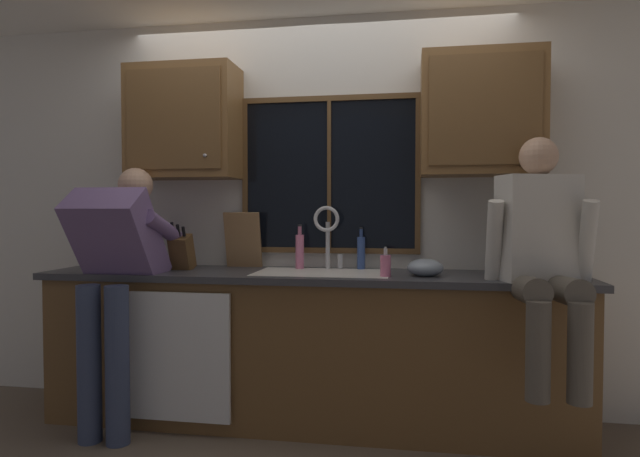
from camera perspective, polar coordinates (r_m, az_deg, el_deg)
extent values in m
cube|color=silver|center=(3.56, -0.21, 1.64)|extent=(5.55, 0.12, 2.55)
cube|color=black|center=(3.49, 1.02, 5.74)|extent=(1.10, 0.02, 0.95)
cube|color=brown|center=(3.55, 1.00, 13.72)|extent=(1.17, 0.02, 0.04)
cube|color=brown|center=(3.48, 0.99, -2.36)|extent=(1.17, 0.02, 0.04)
cube|color=brown|center=(3.61, -8.00, 5.60)|extent=(0.04, 0.02, 0.95)
cube|color=brown|center=(3.44, 10.43, 5.77)|extent=(0.03, 0.02, 0.95)
cube|color=brown|center=(3.48, 0.99, 5.76)|extent=(0.02, 0.02, 0.95)
cube|color=brown|center=(3.33, -1.25, -12.91)|extent=(3.15, 0.58, 0.88)
cube|color=#38383D|center=(3.22, -1.32, -5.07)|extent=(3.21, 0.62, 0.04)
cube|color=white|center=(3.23, -14.75, -13.11)|extent=(0.60, 0.02, 0.74)
cube|color=brown|center=(3.63, -14.27, 10.85)|extent=(0.70, 0.33, 0.72)
cube|color=brown|center=(3.48, -15.43, 11.24)|extent=(0.62, 0.01, 0.62)
sphere|color=#B2B2B7|center=(3.36, -12.19, 7.64)|extent=(0.02, 0.02, 0.02)
cube|color=brown|center=(3.36, 16.79, 11.56)|extent=(0.70, 0.33, 0.72)
cube|color=brown|center=(3.19, 17.19, 12.07)|extent=(0.62, 0.01, 0.62)
sphere|color=#B2B2B7|center=(3.19, 20.93, 7.87)|extent=(0.02, 0.02, 0.02)
cube|color=white|center=(3.22, 0.25, -4.90)|extent=(0.80, 0.46, 0.02)
cube|color=beige|center=(3.27, -3.24, -6.57)|extent=(0.36, 0.42, 0.20)
cube|color=beige|center=(3.20, 3.80, -6.74)|extent=(0.36, 0.42, 0.20)
cube|color=white|center=(3.23, 0.25, -6.67)|extent=(0.04, 0.42, 0.20)
cylinder|color=silver|center=(3.42, 0.84, -1.81)|extent=(0.03, 0.03, 0.30)
torus|color=silver|center=(3.35, 0.69, 1.03)|extent=(0.16, 0.02, 0.16)
cylinder|color=silver|center=(3.41, 2.17, -3.50)|extent=(0.03, 0.03, 0.09)
cylinder|color=#384260|center=(3.32, -23.42, -13.09)|extent=(0.13, 0.13, 0.88)
cylinder|color=#384260|center=(3.24, -20.82, -13.47)|extent=(0.13, 0.13, 0.88)
cube|color=slate|center=(3.31, -20.83, -1.16)|extent=(0.44, 0.50, 0.61)
sphere|color=tan|center=(3.50, -19.09, 4.42)|extent=(0.21, 0.21, 0.21)
cylinder|color=slate|center=(3.57, -22.43, -0.16)|extent=(0.09, 0.52, 0.26)
cylinder|color=slate|center=(3.36, -16.05, -0.21)|extent=(0.09, 0.52, 0.26)
cylinder|color=#595147|center=(2.85, 21.34, -6.12)|extent=(0.14, 0.43, 0.16)
cylinder|color=#595147|center=(2.89, 24.85, -6.05)|extent=(0.14, 0.43, 0.16)
cylinder|color=#595147|center=(2.69, 22.26, -12.04)|extent=(0.11, 0.11, 0.46)
cylinder|color=#595147|center=(2.73, 26.02, -11.86)|extent=(0.11, 0.11, 0.46)
cube|color=beige|center=(3.06, 22.22, 0.05)|extent=(0.44, 0.32, 0.56)
sphere|color=tan|center=(3.07, 22.31, 7.16)|extent=(0.20, 0.20, 0.20)
cylinder|color=beige|center=(2.97, 18.08, -1.50)|extent=(0.08, 0.20, 0.47)
cylinder|color=beige|center=(3.07, 26.59, -1.49)|extent=(0.08, 0.20, 0.47)
cube|color=brown|center=(3.48, -14.51, -2.55)|extent=(0.12, 0.18, 0.25)
cylinder|color=black|center=(3.43, -15.45, -0.07)|extent=(0.02, 0.05, 0.09)
cylinder|color=black|center=(3.42, -14.91, -0.19)|extent=(0.02, 0.04, 0.08)
cylinder|color=black|center=(3.41, -14.35, -0.32)|extent=(0.02, 0.04, 0.06)
cube|color=#997047|center=(3.54, -8.23, -1.22)|extent=(0.24, 0.10, 0.36)
ellipsoid|color=#8C99A8|center=(3.11, 11.17, -4.13)|extent=(0.21, 0.21, 0.10)
cylinder|color=pink|center=(3.04, 7.01, -3.98)|extent=(0.06, 0.06, 0.12)
cylinder|color=silver|center=(3.03, 7.01, -2.49)|extent=(0.02, 0.02, 0.04)
cylinder|color=silver|center=(3.01, 7.00, -2.07)|extent=(0.01, 0.04, 0.01)
cylinder|color=#334C8C|center=(3.39, 4.41, -2.64)|extent=(0.05, 0.05, 0.20)
cylinder|color=navy|center=(3.39, 4.42, -0.48)|extent=(0.02, 0.02, 0.05)
cylinder|color=black|center=(3.39, 4.42, 0.05)|extent=(0.03, 0.03, 0.01)
cylinder|color=pink|center=(3.41, -2.18, -2.51)|extent=(0.05, 0.05, 0.22)
cylinder|color=#AD5B7A|center=(3.40, -2.18, -0.23)|extent=(0.02, 0.02, 0.05)
cylinder|color=black|center=(3.40, -2.19, 0.33)|extent=(0.03, 0.03, 0.01)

